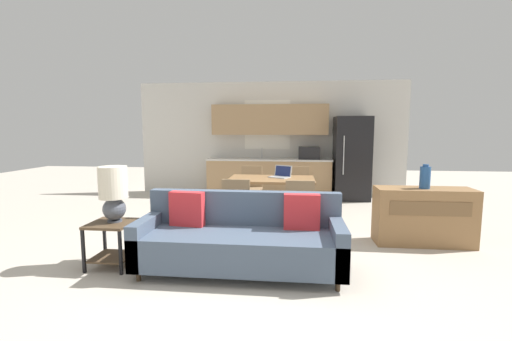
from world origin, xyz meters
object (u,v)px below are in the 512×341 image
Objects in this scene: dining_chair_near_left at (237,204)px; dining_chair_far_left at (251,186)px; refrigerator at (352,158)px; dining_chair_near_right at (300,205)px; vase at (425,177)px; credenza at (423,216)px; couch at (241,240)px; table_lamp at (113,191)px; dining_chair_far_right at (298,187)px; laptop at (281,174)px; side_table at (112,237)px; dining_table at (272,183)px.

dining_chair_near_left is 1.00× the size of dining_chair_far_left.
refrigerator reaches higher than dining_chair_near_right.
credenza is at bearing 52.37° from vase.
couch is 2.55× the size of dining_chair_near_right.
table_lamp reaches higher than credenza.
couch is 2.81m from dining_chair_far_right.
table_lamp is 2.45m from dining_chair_near_right.
laptop is (-0.30, 0.92, 0.32)m from dining_chair_near_right.
side_table is 4.03m from credenza.
credenza reaches higher than side_table.
refrigerator is 4.61× the size of laptop.
dining_table is 1.60× the size of dining_chair_near_right.
dining_table is at bearing -110.78° from laptop.
laptop is at bearing 79.76° from couch.
dining_table is 1.96m from couch.
dining_table is 2.64m from side_table.
side_table is 3.53m from dining_chair_far_right.
couch is 2.13m from laptop.
table_lamp is 3.50m from dining_chair_far_right.
couch is 1.49m from side_table.
side_table is at bearing -162.89° from vase.
refrigerator is at bearing 98.50° from vase.
dining_table is 1.09× the size of credenza.
vase is 0.82× the size of laptop.
dining_chair_near_left is (1.23, 1.17, -0.37)m from table_lamp.
dining_chair_far_right is at bearing 52.19° from side_table.
dining_chair_far_left is at bearing 162.17° from laptop.
dining_chair_near_right is (2.16, 1.19, 0.15)m from side_table.
table_lamp is at bearing -125.96° from dining_chair_far_right.
dining_chair_far_left is at bearing -60.69° from dining_chair_near_right.
dining_chair_near_left and dining_chair_far_left have the same top height.
credenza is 3.88× the size of vase.
dining_table is 0.92m from dining_chair_near_left.
dining_chair_near_right is (2.13, 1.16, -0.37)m from table_lamp.
dining_chair_near_right is at bearing -179.73° from credenza.
dining_chair_far_left reaches higher than couch.
credenza is at bearing 16.99° from table_lamp.
table_lamp is 0.73× the size of dining_chair_near_right.
dining_chair_far_right and dining_chair_near_right have the same top height.
dining_table is 2.28m from vase.
dining_table is 2.19× the size of table_lamp.
side_table is 0.59× the size of dining_chair_near_left.
credenza is 2.32m from dining_chair_far_right.
table_lamp reaches higher than dining_chair_far_right.
laptop is (-1.51, -2.16, -0.11)m from refrigerator.
credenza is (3.82, 1.17, -0.49)m from table_lamp.
refrigerator reaches higher than vase.
credenza is 3.01m from dining_chair_far_left.
dining_chair_far_left is at bearing -90.44° from dining_chair_near_left.
dining_chair_near_left is at bearing -86.87° from dining_chair_far_left.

